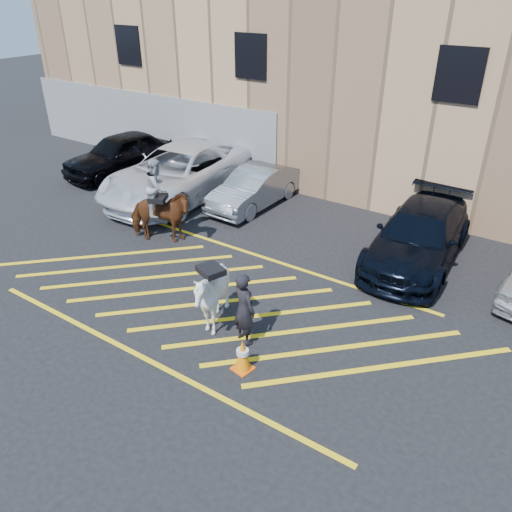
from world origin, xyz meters
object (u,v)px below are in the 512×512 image
Objects in this scene: car_silver_sedan at (255,188)px; car_blue_suv at (419,236)px; traffic_cone at (243,355)px; saddled_white at (212,296)px; handler at (244,309)px; mounted_bay at (159,210)px; car_white_pickup at (180,172)px; car_black_suv at (121,154)px.

car_silver_sedan is 5.96m from car_blue_suv.
saddled_white is at bearing 150.21° from traffic_cone.
handler is 5.41m from mounted_bay.
mounted_bay reaches higher than handler.
handler is 1.03m from traffic_cone.
traffic_cone is at bearing -31.73° from mounted_bay.
car_blue_suv is at bearing 77.56° from traffic_cone.
handler reaches higher than car_blue_suv.
car_white_pickup is at bearing -162.96° from car_silver_sedan.
car_black_suv is at bearing -176.83° from car_silver_sedan.
car_silver_sedan is 0.77× the size of car_blue_suv.
handler is at bearing -27.62° from mounted_bay.
car_silver_sedan is at bearing 122.46° from traffic_cone.
car_white_pickup reaches higher than car_silver_sedan.
saddled_white is (-2.78, -5.62, 0.09)m from car_blue_suv.
car_black_suv is at bearing 147.63° from traffic_cone.
traffic_cone is (7.20, -6.32, -0.54)m from car_white_pickup.
saddled_white reaches higher than car_blue_suv.
handler is 0.66× the size of mounted_bay.
car_blue_suv is at bearing -2.07° from car_white_pickup.
car_white_pickup is 3.86× the size of handler.
car_black_suv is at bearing -12.70° from handler.
car_black_suv reaches higher than car_silver_sedan.
handler is (4.01, -6.32, 0.19)m from car_silver_sedan.
car_silver_sedan is 8.40m from traffic_cone.
car_white_pickup is 8.93× the size of traffic_cone.
car_blue_suv is at bearing 5.17° from car_black_suv.
traffic_cone is (5.29, -3.27, -0.67)m from mounted_bay.
car_white_pickup is 1.25× the size of car_blue_suv.
saddled_white is (-0.87, 0.02, -0.00)m from handler.
mounted_bay is (-0.78, -3.81, 0.38)m from car_silver_sedan.
car_white_pickup is 8.05m from saddled_white.
car_white_pickup is at bearing 122.08° from mounted_bay.
traffic_cone is (10.85, -6.88, -0.44)m from car_black_suv.
traffic_cone is at bearing 140.90° from handler.
car_black_suv is 6.63m from mounted_bay.
saddled_white is (3.92, -2.49, -0.19)m from mounted_bay.
car_white_pickup is 2.81m from car_silver_sedan.
handler is (-1.91, -5.64, 0.09)m from car_blue_suv.
saddled_white reaches higher than car_silver_sedan.
saddled_white is at bearing -25.35° from car_black_suv.
car_black_suv is 6.49× the size of traffic_cone.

